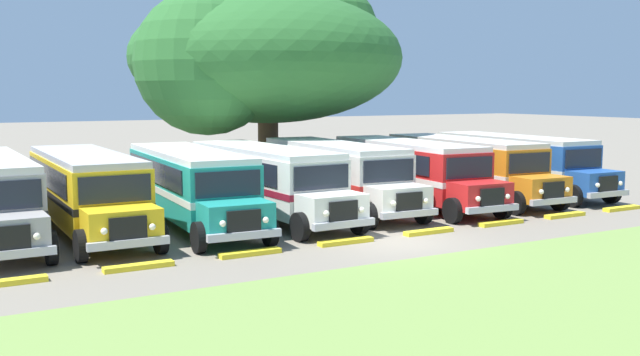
% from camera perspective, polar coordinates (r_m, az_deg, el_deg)
% --- Properties ---
extents(ground_plane, '(220.00, 220.00, 0.00)m').
position_cam_1_polar(ground_plane, '(24.27, 6.24, -5.06)').
color(ground_plane, slate).
extents(foreground_grass_strip, '(80.00, 9.33, 0.01)m').
position_cam_1_polar(foreground_grass_strip, '(19.25, 18.48, -8.53)').
color(foreground_grass_strip, olive).
rests_on(foreground_grass_strip, ground_plane).
extents(parked_bus_slot_1, '(2.70, 10.84, 2.82)m').
position_cam_1_polar(parked_bus_slot_1, '(26.99, -18.16, -0.76)').
color(parked_bus_slot_1, yellow).
rests_on(parked_bus_slot_1, ground_plane).
extents(parked_bus_slot_2, '(3.17, 10.91, 2.82)m').
position_cam_1_polar(parked_bus_slot_2, '(27.39, -10.30, -0.42)').
color(parked_bus_slot_2, teal).
rests_on(parked_bus_slot_2, ground_plane).
extents(parked_bus_slot_3, '(2.93, 10.87, 2.82)m').
position_cam_1_polar(parked_bus_slot_3, '(28.66, -4.35, -0.01)').
color(parked_bus_slot_3, silver).
rests_on(parked_bus_slot_3, ground_plane).
extents(parked_bus_slot_4, '(3.12, 10.90, 2.82)m').
position_cam_1_polar(parked_bus_slot_4, '(30.85, 1.23, 0.50)').
color(parked_bus_slot_4, silver).
rests_on(parked_bus_slot_4, ground_plane).
extents(parked_bus_slot_5, '(3.26, 10.93, 2.82)m').
position_cam_1_polar(parked_bus_slot_5, '(32.25, 7.17, 0.72)').
color(parked_bus_slot_5, red).
rests_on(parked_bus_slot_5, ground_plane).
extents(parked_bus_slot_6, '(3.15, 10.90, 2.82)m').
position_cam_1_polar(parked_bus_slot_6, '(34.57, 11.53, 1.05)').
color(parked_bus_slot_6, orange).
rests_on(parked_bus_slot_6, ground_plane).
extents(parked_bus_slot_7, '(3.01, 10.88, 2.82)m').
position_cam_1_polar(parked_bus_slot_7, '(37.20, 15.38, 1.34)').
color(parked_bus_slot_7, '#23519E').
rests_on(parked_bus_slot_7, ground_plane).
extents(curb_wheelstop_0, '(2.00, 0.36, 0.15)m').
position_cam_1_polar(curb_wheelstop_0, '(20.46, -23.76, -7.65)').
color(curb_wheelstop_0, yellow).
rests_on(curb_wheelstop_0, ground_plane).
extents(curb_wheelstop_1, '(2.00, 0.36, 0.15)m').
position_cam_1_polar(curb_wheelstop_1, '(21.05, -14.29, -6.88)').
color(curb_wheelstop_1, yellow).
rests_on(curb_wheelstop_1, ground_plane).
extents(curb_wheelstop_2, '(2.00, 0.36, 0.15)m').
position_cam_1_polar(curb_wheelstop_2, '(22.17, -5.60, -6.00)').
color(curb_wheelstop_2, yellow).
rests_on(curb_wheelstop_2, ground_plane).
extents(curb_wheelstop_3, '(2.00, 0.36, 0.15)m').
position_cam_1_polar(curb_wheelstop_3, '(23.75, 2.08, -5.11)').
color(curb_wheelstop_3, yellow).
rests_on(curb_wheelstop_3, ground_plane).
extents(curb_wheelstop_4, '(2.00, 0.36, 0.15)m').
position_cam_1_polar(curb_wheelstop_4, '(25.69, 8.69, -4.26)').
color(curb_wheelstop_4, yellow).
rests_on(curb_wheelstop_4, ground_plane).
extents(curb_wheelstop_5, '(2.00, 0.36, 0.15)m').
position_cam_1_polar(curb_wheelstop_5, '(27.94, 14.28, -3.50)').
color(curb_wheelstop_5, yellow).
rests_on(curb_wheelstop_5, ground_plane).
extents(curb_wheelstop_6, '(2.00, 0.36, 0.15)m').
position_cam_1_polar(curb_wheelstop_6, '(30.41, 19.01, -2.84)').
color(curb_wheelstop_6, yellow).
rests_on(curb_wheelstop_6, ground_plane).
extents(curb_wheelstop_7, '(2.00, 0.36, 0.15)m').
position_cam_1_polar(curb_wheelstop_7, '(33.06, 22.99, -2.26)').
color(curb_wheelstop_7, yellow).
rests_on(curb_wheelstop_7, ground_plane).
extents(broad_shade_tree, '(14.91, 14.63, 11.76)m').
position_cam_1_polar(broad_shade_tree, '(39.08, -4.55, 9.73)').
color(broad_shade_tree, brown).
rests_on(broad_shade_tree, ground_plane).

